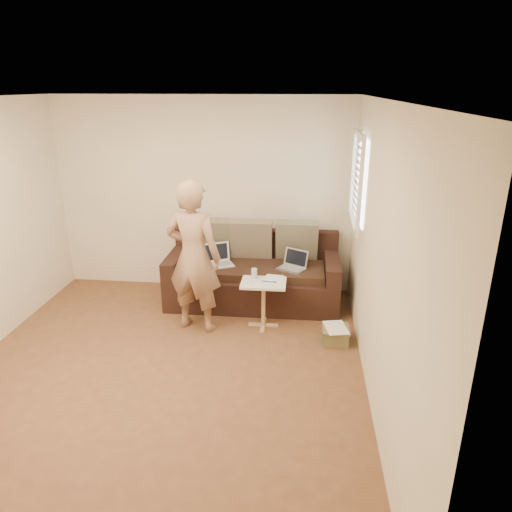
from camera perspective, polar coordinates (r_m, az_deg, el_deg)
name	(u,v)px	position (r m, az deg, el deg)	size (l,w,h in m)	color
floor	(162,375)	(4.88, -11.43, -14.06)	(4.50, 4.50, 0.00)	brown
ceiling	(139,100)	(4.06, -14.07, 18.03)	(4.50, 4.50, 0.00)	white
wall_back	(203,196)	(6.38, -6.44, 7.27)	(4.00, 4.00, 0.00)	beige
wall_right	(379,260)	(4.14, 14.74, -0.48)	(4.50, 4.50, 0.00)	beige
window_blinds	(358,180)	(5.46, 12.36, 9.04)	(0.12, 0.88, 1.08)	white
sofa	(253,271)	(6.08, -0.34, -1.90)	(2.20, 0.95, 0.85)	black
pillow_left	(211,238)	(6.27, -5.57, 2.24)	(0.55, 0.14, 0.55)	#625F48
pillow_mid	(251,239)	(6.18, -0.58, 2.06)	(0.55, 0.14, 0.55)	#766754
pillow_right	(297,240)	(6.16, 5.00, 1.92)	(0.55, 0.14, 0.55)	#625F48
laptop_silver	(291,270)	(5.90, 4.30, -1.68)	(0.33, 0.24, 0.22)	#B7BABC
laptop_white	(218,265)	(6.04, -4.61, -1.15)	(0.37, 0.27, 0.27)	white
person	(194,257)	(5.30, -7.60, -0.13)	(0.65, 0.44, 1.78)	#966E52
side_table	(263,304)	(5.53, 0.91, -5.88)	(0.52, 0.36, 0.57)	silver
drinking_glass	(254,274)	(5.48, -0.22, -2.16)	(0.07, 0.07, 0.12)	silver
scissors	(269,282)	(5.39, 1.58, -3.17)	(0.18, 0.10, 0.02)	silver
paper_on_table	(273,280)	(5.46, 2.08, -2.90)	(0.21, 0.30, 0.00)	white
striped_box	(335,335)	(5.35, 9.67, -9.45)	(0.29, 0.29, 0.19)	#BA541B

